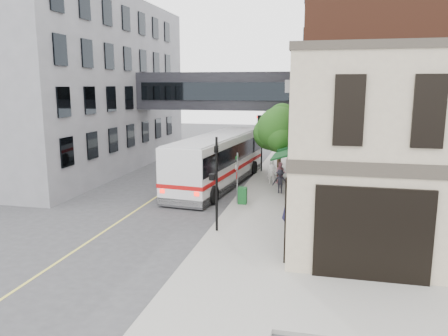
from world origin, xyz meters
The scene contains 17 objects.
ground centered at (0.00, 0.00, 0.00)m, with size 120.00×120.00×0.00m, color #38383A.
sidewalk_main centered at (2.00, 14.00, 0.07)m, with size 4.00×60.00×0.15m, color gray.
corner_building centered at (8.97, 2.00, 4.21)m, with size 10.19×8.12×8.45m.
brick_building centered at (9.98, 15.00, 6.99)m, with size 13.76×18.00×14.00m.
opposite_building centered at (-17.00, 16.00, 7.00)m, with size 14.00×24.00×14.00m, color slate.
skyway_bridge centered at (-3.00, 18.00, 6.50)m, with size 14.00×3.18×3.00m.
traffic_signal_near centered at (0.37, 2.00, 2.98)m, with size 0.44×0.22×4.60m.
traffic_signal_far centered at (0.26, 17.00, 3.34)m, with size 0.53×0.28×4.50m.
street_sign_pole centered at (0.39, 7.00, 1.93)m, with size 0.08×0.75×3.00m.
street_tree centered at (2.19, 13.22, 3.91)m, with size 3.80×3.20×5.60m.
lane_marking centered at (-5.00, 10.00, 0.01)m, with size 0.12×40.00×0.01m, color #D8CC4C.
bus centered at (-1.94, 11.85, 1.95)m, with size 4.27×13.20×3.49m.
pedestrian_a centered at (1.76, 12.57, 1.00)m, with size 0.62×0.41×1.70m, color white.
pedestrian_b centered at (2.36, 12.73, 0.92)m, with size 0.75×0.59×1.55m, color pink.
pedestrian_c centered at (2.61, 10.03, 0.92)m, with size 0.99×0.57×1.54m, color #23212A.
newspaper_box centered at (0.72, 6.97, 0.64)m, with size 0.49×0.43×0.98m, color #145923.
sandwich_board centered at (3.55, 4.35, 0.69)m, with size 0.39×0.61×1.08m, color black.
Camera 1 is at (5.21, -17.37, 6.99)m, focal length 35.00 mm.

